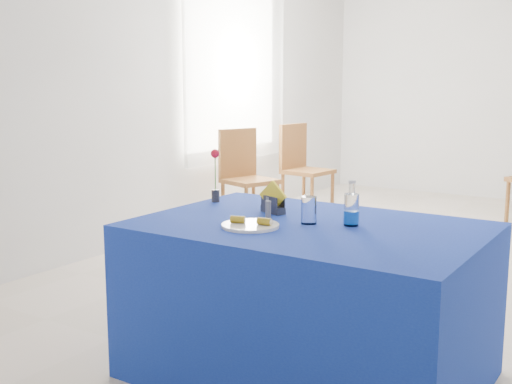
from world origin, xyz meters
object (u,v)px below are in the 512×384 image
Objects in this scene: chair_win_a at (244,172)px; blue_table at (308,301)px; plate at (250,226)px; water_bottle at (351,211)px; chair_win_b at (301,163)px.

blue_table is at bearing -121.55° from chair_win_a.
plate is 0.48m from blue_table.
water_bottle is 3.90m from chair_win_b.
chair_win_a is at bearing 132.78° from water_bottle.
plate is 1.25× the size of water_bottle.
chair_win_b is at bearing 122.46° from water_bottle.
chair_win_a is at bearing 176.85° from chair_win_b.
blue_table is (0.20, 0.21, -0.39)m from plate.
plate is at bearing -133.13° from blue_table.
blue_table is 7.44× the size of water_bottle.
chair_win_b reaches higher than chair_win_a.
blue_table is at bearing 46.87° from plate.
blue_table is 0.49m from water_bottle.
plate is at bearing -126.50° from chair_win_a.
water_bottle reaches higher than blue_table.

